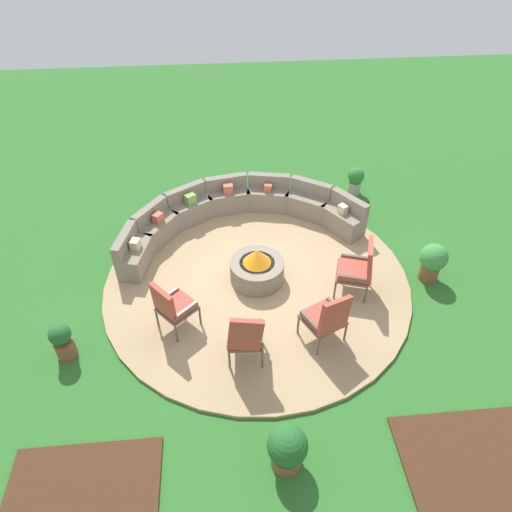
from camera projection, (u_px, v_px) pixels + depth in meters
The scene contains 14 objects.
ground_plane at pixel (257, 281), 8.62m from camera, with size 24.00×24.00×0.00m, color #2D6B28.
patio_circle at pixel (257, 280), 8.60m from camera, with size 5.60×5.60×0.06m, color tan.
mulch_bed_left at pixel (81, 498), 5.70m from camera, with size 1.91×1.39×0.04m, color #472B19.
mulch_bed_right at pixel (474, 461), 6.05m from camera, with size 1.91×1.39×0.04m, color #472B19.
fire_pit at pixel (257, 268), 8.40m from camera, with size 0.99×0.99×0.69m.
curved_stone_bench at pixel (234, 214), 9.61m from camera, with size 4.90×2.52×0.77m.
lounge_chair_front_left at pixel (172, 305), 7.34m from camera, with size 0.76×0.77×1.03m.
lounge_chair_front_right at pixel (245, 335), 6.87m from camera, with size 0.58×0.60×1.08m.
lounge_chair_back_left at pixel (327, 317), 7.15m from camera, with size 0.78×0.79×1.06m.
lounge_chair_back_right at pixel (359, 267), 8.00m from camera, with size 0.75×0.76×1.08m.
potted_plant_0 at pixel (433, 261), 8.40m from camera, with size 0.50×0.50×0.77m.
potted_plant_1 at pixel (287, 448), 5.80m from camera, with size 0.52×0.52×0.72m.
potted_plant_2 at pixel (62, 340), 7.11m from camera, with size 0.34×0.34×0.67m.
potted_plant_3 at pixel (356, 179), 10.64m from camera, with size 0.38×0.38×0.64m.
Camera 1 is at (-0.59, -6.16, 6.02)m, focal length 32.42 mm.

